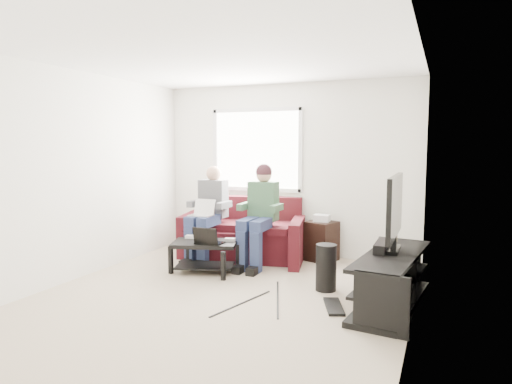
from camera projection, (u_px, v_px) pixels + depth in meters
floor at (221, 297)px, 5.05m from camera, size 4.50×4.50×0.00m
ceiling at (219, 57)px, 4.78m from camera, size 4.50×4.50×0.00m
wall_back at (287, 170)px, 6.98m from camera, size 4.50×0.00×4.50m
wall_front at (55, 207)px, 2.85m from camera, size 4.50×0.00×4.50m
wall_left at (77, 176)px, 5.68m from camera, size 0.00×4.50×4.50m
wall_right at (415, 187)px, 4.15m from camera, size 0.00×4.50×4.50m
window at (256, 150)px, 7.12m from camera, size 1.48×0.04×1.28m
sofa at (243, 236)px, 6.83m from camera, size 2.07×1.21×0.89m
person_left at (208, 209)px, 6.62m from camera, size 0.40×0.71×1.37m
person_right at (260, 207)px, 6.33m from camera, size 0.40×0.71×1.41m
laptop_silver at (202, 212)px, 6.45m from camera, size 0.37×0.31×0.24m
coffee_table at (205, 250)px, 6.00m from camera, size 0.94×0.74×0.41m
laptop_black at (210, 234)px, 5.86m from camera, size 0.40×0.33×0.24m
controller_a at (191, 237)px, 6.20m from camera, size 0.15×0.11×0.04m
controller_b at (205, 237)px, 6.19m from camera, size 0.16×0.13×0.04m
controller_c at (230, 240)px, 6.01m from camera, size 0.16×0.12×0.04m
tv_stand at (391, 282)px, 4.77m from camera, size 0.70×1.73×0.56m
tv at (395, 209)px, 4.79m from camera, size 0.12×1.10×0.81m
soundbar at (382, 246)px, 4.88m from camera, size 0.12×0.50×0.10m
drink_cup at (394, 236)px, 5.33m from camera, size 0.08×0.08×0.12m
console_white at (387, 286)px, 4.40m from camera, size 0.30×0.22×0.06m
console_grey at (395, 267)px, 5.04m from camera, size 0.34×0.26×0.08m
console_black at (391, 276)px, 4.72m from camera, size 0.38×0.30×0.07m
subwoofer at (326, 267)px, 5.27m from camera, size 0.24×0.24×0.54m
keyboard_floor at (334, 306)px, 4.73m from camera, size 0.33×0.52×0.03m
end_table at (322, 240)px, 6.63m from camera, size 0.39×0.39×0.67m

